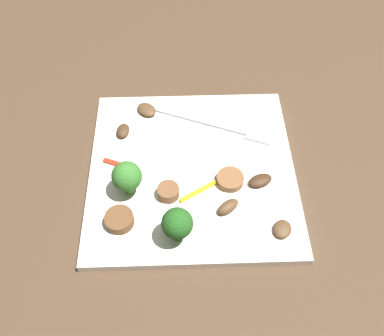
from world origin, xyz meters
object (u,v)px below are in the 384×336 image
sausage_slice_2 (168,192)px  broccoli_floret_1 (127,177)px  mushroom_1 (228,207)px  pepper_strip_1 (199,191)px  sausage_slice_0 (119,220)px  mushroom_0 (260,180)px  mushroom_3 (147,110)px  fork (218,126)px  mushroom_4 (123,131)px  plate (192,171)px  pepper_strip_0 (117,164)px  broccoli_floret_0 (177,224)px  mushroom_2 (282,229)px  sausage_slice_1 (230,180)px

sausage_slice_2 → broccoli_floret_1: bearing=171.4°
mushroom_1 → pepper_strip_1: mushroom_1 is taller
sausage_slice_0 → pepper_strip_1: 0.10m
mushroom_0 → mushroom_3: 0.19m
fork → sausage_slice_2: (-0.07, -0.11, 0.01)m
broccoli_floret_1 → sausage_slice_0: (-0.01, -0.04, -0.02)m
mushroom_4 → pepper_strip_1: mushroom_4 is taller
plate → pepper_strip_0: 0.10m
sausage_slice_0 → pepper_strip_1: size_ratio=0.64×
sausage_slice_2 → mushroom_1: 0.07m
broccoli_floret_0 → mushroom_1: bearing=30.5°
mushroom_3 → mushroom_4: bearing=-128.5°
broccoli_floret_1 → mushroom_2: 0.19m
broccoli_floret_1 → mushroom_1: 0.13m
sausage_slice_0 → pepper_strip_0: sausage_slice_0 is taller
sausage_slice_0 → mushroom_1: size_ratio=1.17×
mushroom_2 → sausage_slice_1: bearing=127.8°
broccoli_floret_1 → mushroom_4: 0.10m
plate → sausage_slice_1: size_ratio=7.73×
sausage_slice_1 → pepper_strip_0: bearing=167.8°
sausage_slice_0 → sausage_slice_2: 0.07m
mushroom_0 → mushroom_2: 0.07m
mushroom_4 → pepper_strip_0: mushroom_4 is taller
mushroom_3 → pepper_strip_0: size_ratio=0.79×
sausage_slice_0 → pepper_strip_0: bearing=96.5°
broccoli_floret_0 → sausage_slice_0: (-0.07, 0.02, -0.03)m
fork → broccoli_floret_1: 0.16m
sausage_slice_2 → pepper_strip_1: sausage_slice_2 is taller
broccoli_floret_0 → mushroom_1: size_ratio=1.78×
mushroom_1 → fork: bearing=91.3°
broccoli_floret_0 → mushroom_2: 0.12m
fork → mushroom_1: (0.00, -0.13, 0.00)m
pepper_strip_0 → pepper_strip_1: bearing=-23.5°
pepper_strip_1 → mushroom_1: bearing=-36.8°
mushroom_1 → mushroom_3: size_ratio=0.96×
mushroom_2 → mushroom_0: bearing=104.0°
broccoli_floret_1 → mushroom_4: (-0.01, 0.10, -0.03)m
mushroom_2 → sausage_slice_2: bearing=158.0°
broccoli_floret_1 → pepper_strip_1: bearing=-2.9°
sausage_slice_2 → mushroom_3: size_ratio=0.88×
plate → broccoli_floret_0: 0.11m
pepper_strip_1 → mushroom_3: bearing=116.3°
fork → pepper_strip_0: same height
broccoli_floret_0 → pepper_strip_0: broccoli_floret_0 is taller
pepper_strip_1 → sausage_slice_2: bearing=-175.5°
mushroom_0 → pepper_strip_1: (-0.08, -0.01, -0.00)m
mushroom_3 → broccoli_floret_1: bearing=-97.1°
broccoli_floret_0 → sausage_slice_0: broccoli_floret_0 is taller
broccoli_floret_1 → sausage_slice_2: broccoli_floret_1 is taller
pepper_strip_1 → fork: bearing=73.7°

